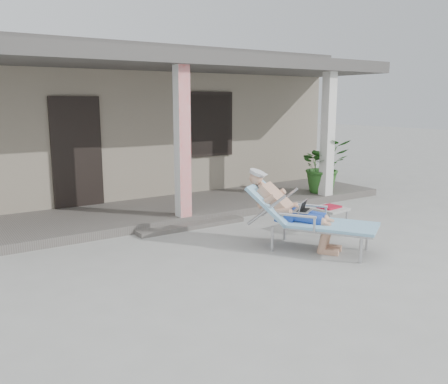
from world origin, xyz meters
TOP-DOWN VIEW (x-y plane):
  - ground at (0.00, 0.00)m, footprint 60.00×60.00m
  - house at (0.00, 6.50)m, footprint 10.40×5.40m
  - porch_deck at (0.00, 3.00)m, footprint 10.00×2.00m
  - porch_overhang at (0.00, 2.95)m, footprint 10.00×2.30m
  - porch_step at (0.00, 1.85)m, footprint 2.00×0.30m
  - lounger at (0.77, -0.03)m, footprint 1.61×1.95m
  - side_table at (1.76, 0.34)m, footprint 0.57×0.57m
  - potted_palm at (3.67, 2.41)m, footprint 1.27×1.16m

SIDE VIEW (x-z plane):
  - ground at x=0.00m, z-range 0.00..0.00m
  - porch_step at x=0.00m, z-range 0.00..0.07m
  - porch_deck at x=0.00m, z-range 0.00..0.15m
  - side_table at x=1.76m, z-range 0.16..0.61m
  - potted_palm at x=3.67m, z-range 0.15..1.35m
  - lounger at x=0.77m, z-range 0.14..1.40m
  - house at x=0.00m, z-range 0.02..3.32m
  - porch_overhang at x=0.00m, z-range 1.36..4.21m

